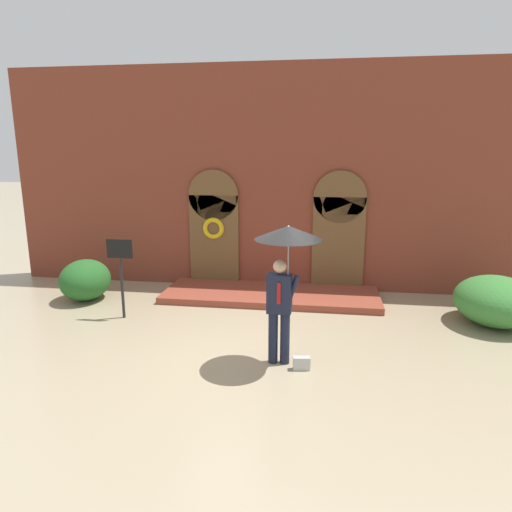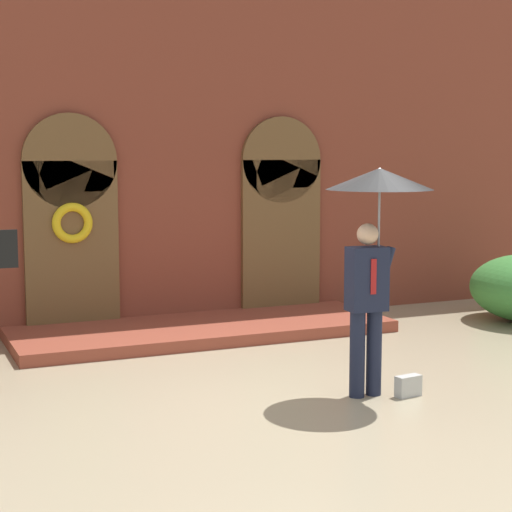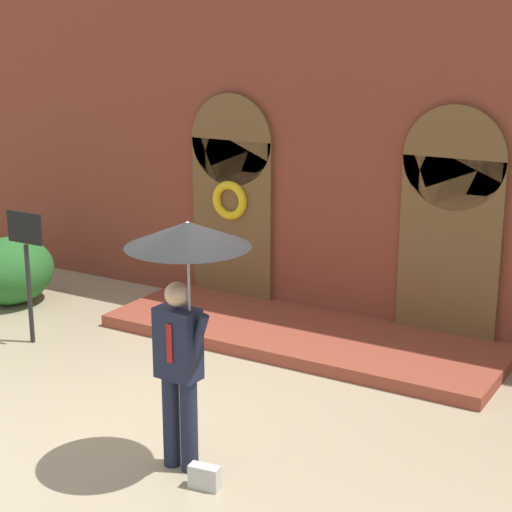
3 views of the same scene
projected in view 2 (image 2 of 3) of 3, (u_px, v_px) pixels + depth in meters
ground_plane at (302, 392)px, 9.04m from camera, size 80.00×80.00×0.00m
building_facade at (175, 141)px, 12.49m from camera, size 14.00×2.30×5.60m
person_with_umbrella at (376, 212)px, 8.70m from camera, size 1.10×1.10×2.36m
handbag at (408, 386)px, 8.86m from camera, size 0.29×0.16×0.22m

